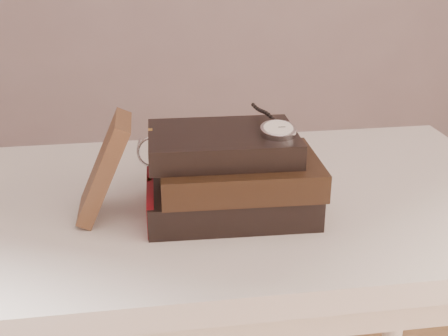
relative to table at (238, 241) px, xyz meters
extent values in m
cube|color=silver|center=(0.00, 0.00, 0.07)|extent=(1.00, 0.60, 0.04)
cube|color=white|center=(0.00, 0.00, 0.01)|extent=(0.88, 0.49, 0.08)
cylinder|color=white|center=(-0.45, 0.25, -0.30)|extent=(0.05, 0.05, 0.71)
cylinder|color=white|center=(0.45, 0.25, -0.30)|extent=(0.05, 0.05, 0.71)
cube|color=black|center=(-0.02, -0.06, 0.12)|extent=(0.27, 0.19, 0.05)
cube|color=beige|center=(-0.02, -0.06, 0.12)|extent=(0.26, 0.17, 0.04)
cube|color=gold|center=(-0.15, -0.03, 0.12)|extent=(0.01, 0.01, 0.05)
cube|color=maroon|center=(-0.15, -0.05, 0.12)|extent=(0.02, 0.17, 0.05)
cube|color=black|center=(-0.01, -0.07, 0.16)|extent=(0.25, 0.18, 0.04)
cube|color=beige|center=(-0.01, -0.07, 0.16)|extent=(0.24, 0.16, 0.03)
cube|color=gold|center=(-0.13, -0.04, 0.16)|extent=(0.01, 0.01, 0.04)
cube|color=black|center=(-0.03, -0.05, 0.20)|extent=(0.23, 0.17, 0.04)
cube|color=beige|center=(-0.03, -0.05, 0.20)|extent=(0.23, 0.15, 0.03)
cube|color=gold|center=(-0.14, -0.02, 0.20)|extent=(0.01, 0.01, 0.04)
cube|color=#3D2517|center=(-0.22, -0.04, 0.17)|extent=(0.09, 0.10, 0.16)
cylinder|color=silver|center=(0.05, -0.08, 0.23)|extent=(0.06, 0.06, 0.02)
cylinder|color=white|center=(0.05, -0.08, 0.24)|extent=(0.05, 0.05, 0.01)
torus|color=silver|center=(0.05, -0.08, 0.23)|extent=(0.05, 0.05, 0.01)
cylinder|color=silver|center=(0.05, -0.05, 0.23)|extent=(0.01, 0.01, 0.01)
cube|color=black|center=(0.05, -0.07, 0.24)|extent=(0.00, 0.02, 0.00)
cube|color=black|center=(0.05, -0.08, 0.24)|extent=(0.01, 0.00, 0.00)
sphere|color=black|center=(0.05, -0.04, 0.24)|extent=(0.01, 0.01, 0.01)
sphere|color=black|center=(0.05, -0.03, 0.24)|extent=(0.01, 0.01, 0.01)
sphere|color=black|center=(0.04, -0.02, 0.24)|extent=(0.01, 0.01, 0.01)
sphere|color=black|center=(0.04, -0.01, 0.24)|extent=(0.01, 0.01, 0.01)
sphere|color=black|center=(0.04, 0.00, 0.24)|extent=(0.01, 0.01, 0.01)
sphere|color=black|center=(0.04, 0.01, 0.24)|extent=(0.01, 0.01, 0.01)
sphere|color=black|center=(0.04, 0.02, 0.24)|extent=(0.01, 0.01, 0.01)
sphere|color=black|center=(0.04, 0.03, 0.23)|extent=(0.01, 0.01, 0.01)
sphere|color=black|center=(0.03, 0.04, 0.23)|extent=(0.01, 0.01, 0.01)
sphere|color=black|center=(0.03, 0.05, 0.24)|extent=(0.01, 0.01, 0.01)
torus|color=silver|center=(-0.14, 0.03, 0.17)|extent=(0.05, 0.02, 0.05)
torus|color=silver|center=(-0.08, 0.03, 0.17)|extent=(0.05, 0.02, 0.05)
cylinder|color=silver|center=(-0.11, 0.03, 0.17)|extent=(0.02, 0.00, 0.00)
cylinder|color=silver|center=(-0.16, 0.09, 0.16)|extent=(0.01, 0.12, 0.03)
cylinder|color=silver|center=(-0.06, 0.08, 0.16)|extent=(0.01, 0.12, 0.03)
camera|label=1|loc=(-0.16, -0.90, 0.52)|focal=47.50mm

